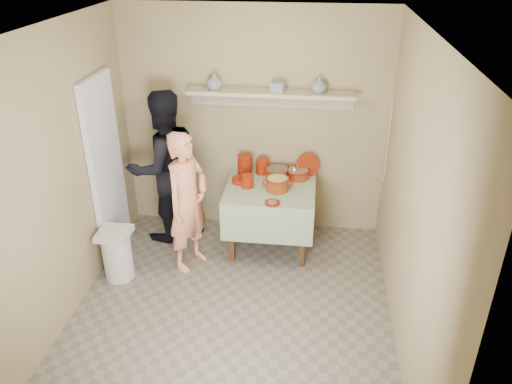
# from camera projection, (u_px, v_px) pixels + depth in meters

# --- Properties ---
(ground) EXTENTS (3.50, 3.50, 0.00)m
(ground) POSITION_uv_depth(u_px,v_px,m) (231.00, 316.00, 4.71)
(ground) COLOR #756A5C
(ground) RESTS_ON ground
(tile_panel) EXTENTS (0.06, 0.70, 2.00)m
(tile_panel) POSITION_uv_depth(u_px,v_px,m) (107.00, 171.00, 5.25)
(tile_panel) COLOR silver
(tile_panel) RESTS_ON ground
(plate_stack_a) EXTENTS (0.17, 0.17, 0.22)m
(plate_stack_a) POSITION_uv_depth(u_px,v_px,m) (245.00, 164.00, 5.70)
(plate_stack_a) COLOR maroon
(plate_stack_a) RESTS_ON serving_table
(plate_stack_b) EXTENTS (0.15, 0.15, 0.18)m
(plate_stack_b) POSITION_uv_depth(u_px,v_px,m) (262.00, 166.00, 5.70)
(plate_stack_b) COLOR maroon
(plate_stack_b) RESTS_ON serving_table
(bowl_stack) EXTENTS (0.14, 0.14, 0.14)m
(bowl_stack) POSITION_uv_depth(u_px,v_px,m) (247.00, 181.00, 5.40)
(bowl_stack) COLOR maroon
(bowl_stack) RESTS_ON serving_table
(empty_bowl) EXTENTS (0.19, 0.19, 0.06)m
(empty_bowl) POSITION_uv_depth(u_px,v_px,m) (240.00, 180.00, 5.52)
(empty_bowl) COLOR maroon
(empty_bowl) RESTS_ON serving_table
(propped_lid) EXTENTS (0.29, 0.16, 0.27)m
(propped_lid) POSITION_uv_depth(u_px,v_px,m) (307.00, 165.00, 5.65)
(propped_lid) COLOR maroon
(propped_lid) RESTS_ON serving_table
(vase_right) EXTENTS (0.18, 0.18, 0.17)m
(vase_right) POSITION_uv_depth(u_px,v_px,m) (319.00, 85.00, 5.23)
(vase_right) COLOR navy
(vase_right) RESTS_ON wall_shelf
(vase_left) EXTENTS (0.21, 0.21, 0.18)m
(vase_left) POSITION_uv_depth(u_px,v_px,m) (214.00, 81.00, 5.34)
(vase_left) COLOR navy
(vase_left) RESTS_ON wall_shelf
(ceramic_box) EXTENTS (0.16, 0.13, 0.10)m
(ceramic_box) POSITION_uv_depth(u_px,v_px,m) (278.00, 87.00, 5.28)
(ceramic_box) COLOR navy
(ceramic_box) RESTS_ON wall_shelf
(person_cook) EXTENTS (0.57, 0.66, 1.52)m
(person_cook) POSITION_uv_depth(u_px,v_px,m) (188.00, 202.00, 5.12)
(person_cook) COLOR #EE8F67
(person_cook) RESTS_ON ground
(person_helper) EXTENTS (1.09, 1.07, 1.77)m
(person_helper) POSITION_uv_depth(u_px,v_px,m) (164.00, 167.00, 5.60)
(person_helper) COLOR black
(person_helper) RESTS_ON ground
(room_shell) EXTENTS (3.04, 3.54, 2.62)m
(room_shell) POSITION_uv_depth(u_px,v_px,m) (226.00, 161.00, 3.97)
(room_shell) COLOR tan
(room_shell) RESTS_ON ground
(serving_table) EXTENTS (0.97, 0.97, 0.76)m
(serving_table) POSITION_uv_depth(u_px,v_px,m) (271.00, 195.00, 5.52)
(serving_table) COLOR #4C2D16
(serving_table) RESTS_ON ground
(cazuela_meat_a) EXTENTS (0.30, 0.30, 0.10)m
(cazuela_meat_a) POSITION_uv_depth(u_px,v_px,m) (277.00, 172.00, 5.64)
(cazuela_meat_a) COLOR maroon
(cazuela_meat_a) RESTS_ON serving_table
(cazuela_meat_b) EXTENTS (0.28, 0.28, 0.10)m
(cazuela_meat_b) POSITION_uv_depth(u_px,v_px,m) (298.00, 173.00, 5.61)
(cazuela_meat_b) COLOR maroon
(cazuela_meat_b) RESTS_ON serving_table
(ladle) EXTENTS (0.08, 0.26, 0.19)m
(ladle) POSITION_uv_depth(u_px,v_px,m) (295.00, 170.00, 5.56)
(ladle) COLOR silver
(ladle) RESTS_ON cazuela_meat_b
(cazuela_rice) EXTENTS (0.33, 0.25, 0.14)m
(cazuela_rice) POSITION_uv_depth(u_px,v_px,m) (277.00, 183.00, 5.33)
(cazuela_rice) COLOR maroon
(cazuela_rice) RESTS_ON serving_table
(front_plate) EXTENTS (0.16, 0.16, 0.03)m
(front_plate) POSITION_uv_depth(u_px,v_px,m) (272.00, 203.00, 5.09)
(front_plate) COLOR maroon
(front_plate) RESTS_ON serving_table
(wall_shelf) EXTENTS (1.80, 0.25, 0.21)m
(wall_shelf) POSITION_uv_depth(u_px,v_px,m) (271.00, 95.00, 5.37)
(wall_shelf) COLOR tan
(wall_shelf) RESTS_ON room_shell
(trash_bin) EXTENTS (0.32, 0.32, 0.56)m
(trash_bin) POSITION_uv_depth(u_px,v_px,m) (117.00, 254.00, 5.14)
(trash_bin) COLOR silver
(trash_bin) RESTS_ON ground
(electrical_cord) EXTENTS (0.01, 0.05, 0.90)m
(electrical_cord) POSITION_uv_depth(u_px,v_px,m) (388.00, 142.00, 5.28)
(electrical_cord) COLOR silver
(electrical_cord) RESTS_ON wall_shelf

